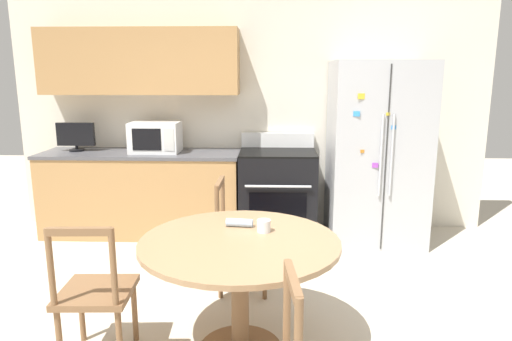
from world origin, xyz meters
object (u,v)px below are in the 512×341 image
Objects in this scene: dining_chair_left at (95,293)px; candle_glass at (264,227)px; microwave at (155,137)px; refrigerator at (377,153)px; oven_range at (277,193)px; dining_chair_far at (240,237)px; countertop_tv at (76,136)px.

candle_glass is (1.00, 0.26, 0.34)m from dining_chair_left.
microwave is at bearing 92.06° from dining_chair_left.
oven_range is (-1.01, 0.07, -0.45)m from refrigerator.
oven_range reaches higher than dining_chair_far.
refrigerator is 1.84m from dining_chair_far.
dining_chair_left is (1.06, -2.31, -0.63)m from countertop_tv.
microwave reaches higher than oven_range.
countertop_tv reaches higher than dining_chair_left.
countertop_tv is 0.45× the size of dining_chair_left.
dining_chair_left reaches higher than candle_glass.
dining_chair_left is 10.39× the size of candle_glass.
refrigerator is 3.07m from dining_chair_left.
oven_range is at bearing -1.27° from microwave.
refrigerator is 3.61× the size of microwave.
countertop_tv is at bearing 135.09° from candle_glass.
microwave is (-1.29, 0.03, 0.59)m from oven_range.
countertop_tv is 2.62m from dining_chair_left.
candle_glass is (-1.12, -1.91, -0.15)m from refrigerator.
refrigerator is at bearing 59.65° from candle_glass.
dining_chair_far is at bearing 105.63° from candle_glass.
refrigerator is 1.70× the size of oven_range.
countertop_tv is at bearing 177.47° from refrigerator.
countertop_tv is 2.37m from dining_chair_far.
candle_glass is at bearing 12.24° from dining_chair_left.
countertop_tv is (-0.87, 0.04, 0.01)m from microwave.
dining_chair_far is at bearing -52.77° from microwave.
candle_glass is at bearing -120.35° from refrigerator.
dining_chair_left is at bearing -65.47° from countertop_tv.
oven_range is 1.31m from dining_chair_far.
microwave is 5.87× the size of candle_glass.
dining_chair_far is (0.99, -1.30, -0.62)m from microwave.
countertop_tv is 2.92m from candle_glass.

